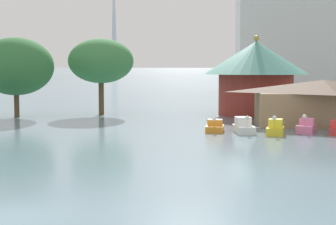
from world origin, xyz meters
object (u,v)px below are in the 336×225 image
object	(u,v)px
pedal_boat_yellow	(275,129)
shoreline_tree_mid	(101,61)
pedal_boat_orange	(215,127)
shoreline_tree_tall_left	(16,66)
pedal_boat_pink	(306,127)
background_building_block	(313,25)
distant_broadcast_tower	(114,6)
pedal_boat_white	(244,127)
green_roof_pavilion	(256,72)
boathouse	(323,101)

from	to	relation	value
pedal_boat_yellow	shoreline_tree_mid	bearing A→B (deg)	-122.58
pedal_boat_orange	shoreline_tree_tall_left	world-z (taller)	shoreline_tree_tall_left
pedal_boat_pink	background_building_block	world-z (taller)	background_building_block
shoreline_tree_tall_left	pedal_boat_yellow	bearing A→B (deg)	-27.23
distant_broadcast_tower	pedal_boat_yellow	bearing A→B (deg)	-78.39
pedal_boat_yellow	pedal_boat_white	bearing A→B (deg)	-101.98
pedal_boat_white	distant_broadcast_tower	size ratio (longest dim) A/B	0.02
green_roof_pavilion	background_building_block	size ratio (longest dim) A/B	0.39
shoreline_tree_tall_left	background_building_block	world-z (taller)	background_building_block
shoreline_tree_mid	distant_broadcast_tower	world-z (taller)	distant_broadcast_tower
pedal_boat_orange	pedal_boat_pink	distance (m)	8.03
pedal_boat_pink	distant_broadcast_tower	size ratio (longest dim) A/B	0.02
pedal_boat_pink	green_roof_pavilion	size ratio (longest dim) A/B	0.24
boathouse	pedal_boat_orange	bearing A→B (deg)	-149.74
boathouse	shoreline_tree_mid	world-z (taller)	shoreline_tree_mid
pedal_boat_pink	pedal_boat_white	bearing A→B (deg)	-66.38
pedal_boat_pink	shoreline_tree_mid	bearing A→B (deg)	-109.22
pedal_boat_white	background_building_block	distance (m)	71.87
green_roof_pavilion	shoreline_tree_mid	size ratio (longest dim) A/B	1.36
pedal_boat_white	pedal_boat_yellow	size ratio (longest dim) A/B	1.26
background_building_block	green_roof_pavilion	bearing A→B (deg)	-107.90
pedal_boat_white	boathouse	distance (m)	11.06
pedal_boat_yellow	boathouse	world-z (taller)	boathouse
pedal_boat_yellow	green_roof_pavilion	world-z (taller)	green_roof_pavilion
pedal_boat_orange	distant_broadcast_tower	distance (m)	371.03
pedal_boat_white	shoreline_tree_mid	size ratio (longest dim) A/B	0.34
pedal_boat_pink	shoreline_tree_mid	size ratio (longest dim) A/B	0.32
pedal_boat_white	shoreline_tree_mid	bearing A→B (deg)	-146.62
shoreline_tree_tall_left	shoreline_tree_mid	distance (m)	9.96
shoreline_tree_tall_left	distant_broadcast_tower	distance (m)	354.77
background_building_block	shoreline_tree_tall_left	bearing A→B (deg)	-128.45
pedal_boat_yellow	pedal_boat_pink	distance (m)	3.34
shoreline_tree_tall_left	pedal_boat_orange	bearing A→B (deg)	-28.65
shoreline_tree_mid	distant_broadcast_tower	xyz separation A→B (m)	(-56.03, 344.63, 43.19)
pedal_boat_orange	shoreline_tree_mid	world-z (taller)	shoreline_tree_mid
pedal_boat_white	boathouse	size ratio (longest dim) A/B	0.22
boathouse	distant_broadcast_tower	distance (m)	366.85
pedal_boat_orange	green_roof_pavilion	size ratio (longest dim) A/B	0.20
boathouse	background_building_block	bearing A→B (deg)	80.28
pedal_boat_white	shoreline_tree_tall_left	bearing A→B (deg)	-126.90
shoreline_tree_tall_left	distant_broadcast_tower	world-z (taller)	distant_broadcast_tower
pedal_boat_yellow	pedal_boat_pink	size ratio (longest dim) A/B	0.85
pedal_boat_yellow	green_roof_pavilion	bearing A→B (deg)	-167.87
shoreline_tree_mid	pedal_boat_pink	bearing A→B (deg)	-38.05
pedal_boat_yellow	green_roof_pavilion	xyz separation A→B (m)	(0.03, 19.30, 4.56)
pedal_boat_white	shoreline_tree_tall_left	xyz separation A→B (m)	(-24.92, 13.00, 5.23)
boathouse	distant_broadcast_tower	xyz separation A→B (m)	(-80.29, 354.82, 47.25)
pedal_boat_yellow	background_building_block	distance (m)	72.35
background_building_block	distant_broadcast_tower	xyz separation A→B (m)	(-90.73, 293.87, 35.37)
pedal_boat_orange	distant_broadcast_tower	bearing A→B (deg)	-164.30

